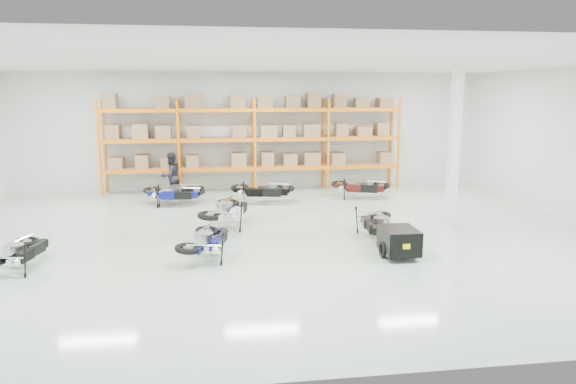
{
  "coord_description": "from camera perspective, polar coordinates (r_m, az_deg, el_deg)",
  "views": [
    {
      "loc": [
        -1.4,
        -13.11,
        3.77
      ],
      "look_at": [
        0.47,
        0.42,
        1.1
      ],
      "focal_mm": 32.0,
      "sensor_mm": 36.0,
      "label": 1
    }
  ],
  "objects": [
    {
      "name": "room",
      "position": [
        13.27,
        -1.78,
        4.48
      ],
      "size": [
        18.0,
        18.0,
        18.0
      ],
      "color": "#AFC3B0",
      "rests_on": "ground"
    },
    {
      "name": "pallet_rack",
      "position": [
        19.66,
        -3.81,
        6.63
      ],
      "size": [
        11.28,
        0.98,
        3.62
      ],
      "color": "orange",
      "rests_on": "ground"
    },
    {
      "name": "structural_column",
      "position": [
        15.2,
        17.96,
        4.79
      ],
      "size": [
        0.25,
        0.25,
        4.5
      ],
      "primitive_type": "cube",
      "color": "white",
      "rests_on": "ground"
    },
    {
      "name": "moto_blue_centre",
      "position": [
        11.95,
        -8.97,
        -4.81
      ],
      "size": [
        1.3,
        1.9,
        1.12
      ],
      "primitive_type": null,
      "rotation": [
        0.0,
        -0.09,
        2.87
      ],
      "color": "#070946",
      "rests_on": "ground"
    },
    {
      "name": "moto_silver_left",
      "position": [
        14.61,
        -6.71,
        -1.53
      ],
      "size": [
        1.58,
        2.19,
        1.28
      ],
      "primitive_type": null,
      "rotation": [
        0.0,
        -0.09,
        2.81
      ],
      "color": "silver",
      "rests_on": "ground"
    },
    {
      "name": "moto_black_far_left",
      "position": [
        12.48,
        -27.9,
        -5.45
      ],
      "size": [
        1.16,
        1.78,
        1.06
      ],
      "primitive_type": null,
      "rotation": [
        0.0,
        -0.09,
        2.91
      ],
      "color": "black",
      "rests_on": "ground"
    },
    {
      "name": "moto_touring_right",
      "position": [
        13.57,
        9.95,
        -2.94
      ],
      "size": [
        1.05,
        1.81,
        1.11
      ],
      "primitive_type": null,
      "rotation": [
        0.0,
        -0.09,
        -0.12
      ],
      "color": "black",
      "rests_on": "ground"
    },
    {
      "name": "trailer",
      "position": [
        12.15,
        12.23,
        -5.31
      ],
      "size": [
        0.86,
        1.63,
        0.68
      ],
      "rotation": [
        0.0,
        0.0,
        -0.01
      ],
      "color": "black",
      "rests_on": "ground"
    },
    {
      "name": "moto_back_a",
      "position": [
        17.65,
        -12.51,
        0.2
      ],
      "size": [
        1.81,
        1.06,
        1.11
      ],
      "primitive_type": null,
      "rotation": [
        0.0,
        -0.09,
        1.45
      ],
      "color": "navy",
      "rests_on": "ground"
    },
    {
      "name": "moto_back_b",
      "position": [
        17.97,
        -12.57,
        0.45
      ],
      "size": [
        1.83,
        1.0,
        1.15
      ],
      "primitive_type": null,
      "rotation": [
        0.0,
        -0.09,
        1.64
      ],
      "color": "#9DA3A6",
      "rests_on": "ground"
    },
    {
      "name": "moto_back_c",
      "position": [
        17.59,
        -2.95,
        0.62
      ],
      "size": [
        2.08,
        1.34,
        1.24
      ],
      "primitive_type": null,
      "rotation": [
        0.0,
        -0.09,
        1.36
      ],
      "color": "black",
      "rests_on": "ground"
    },
    {
      "name": "moto_back_d",
      "position": [
        18.56,
        8.0,
        0.97
      ],
      "size": [
        2.01,
        1.47,
        1.17
      ],
      "primitive_type": null,
      "rotation": [
        0.0,
        -0.09,
        1.22
      ],
      "color": "#420F0D",
      "rests_on": "ground"
    },
    {
      "name": "person_back",
      "position": [
        18.66,
        -12.87,
        1.75
      ],
      "size": [
        1.03,
        1.01,
        1.67
      ],
      "primitive_type": "imported",
      "rotation": [
        0.0,
        0.0,
        3.86
      ],
      "color": "black",
      "rests_on": "ground"
    }
  ]
}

